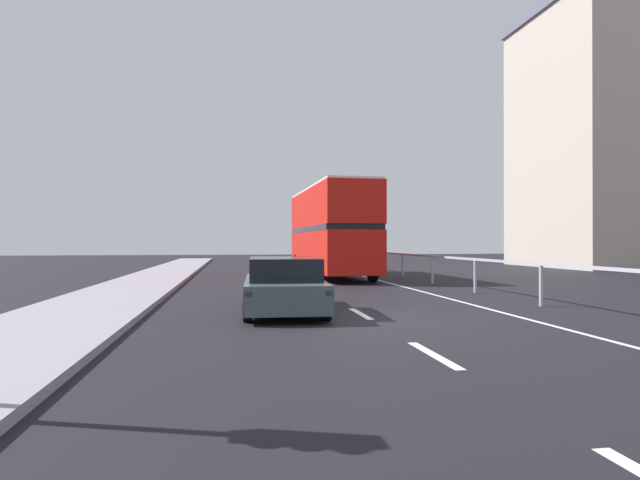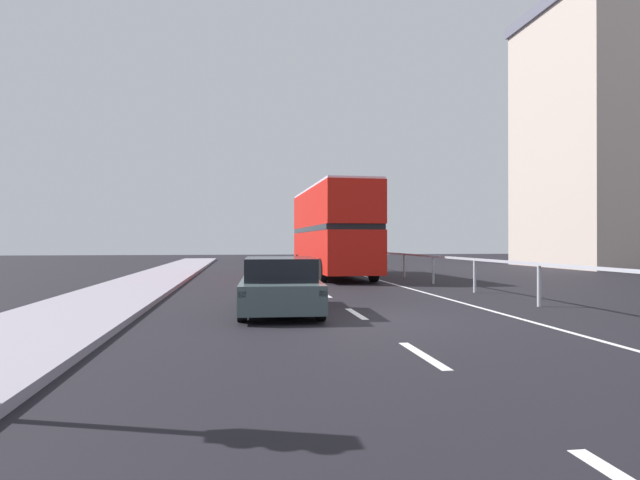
% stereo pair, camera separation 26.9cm
% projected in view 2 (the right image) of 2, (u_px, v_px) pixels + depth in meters
% --- Properties ---
extents(ground_plane, '(73.56, 120.00, 0.10)m').
position_uv_depth(ground_plane, '(363.00, 320.00, 11.67)').
color(ground_plane, black).
extents(near_sidewalk_kerb, '(2.92, 80.00, 0.14)m').
position_uv_depth(near_sidewalk_kerb, '(55.00, 321.00, 10.72)').
color(near_sidewalk_kerb, gray).
rests_on(near_sidewalk_kerb, ground).
extents(lane_paint_markings, '(3.52, 46.00, 0.01)m').
position_uv_depth(lane_paint_markings, '(367.00, 286.00, 20.40)').
color(lane_paint_markings, silver).
rests_on(lane_paint_markings, ground).
extents(bridge_side_railing, '(0.10, 42.00, 1.15)m').
position_uv_depth(bridge_side_railing, '(433.00, 261.00, 21.32)').
color(bridge_side_railing, '#ABADB8').
rests_on(bridge_side_railing, ground).
extents(double_decker_bus_red, '(2.71, 10.20, 4.29)m').
position_uv_depth(double_decker_bus_red, '(332.00, 229.00, 25.71)').
color(double_decker_bus_red, red).
rests_on(double_decker_bus_red, ground).
extents(hatchback_car_near, '(2.02, 4.46, 1.31)m').
position_uv_depth(hatchback_car_near, '(280.00, 286.00, 12.68)').
color(hatchback_car_near, '#425254').
rests_on(hatchback_car_near, ground).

